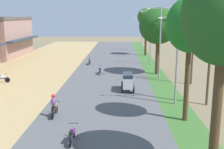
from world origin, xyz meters
TOP-DOWN VIEW (x-y plane):
  - parked_motorbike_sixth at (-11.28, 22.70)m, footprint 1.80×0.54m
  - median_tree_nearest at (5.66, 6.24)m, footprint 3.61×3.61m
  - median_tree_second at (5.79, 12.31)m, footprint 3.11×3.11m
  - median_tree_third at (5.87, 27.62)m, footprint 4.55×4.55m
  - median_tree_fourth at (5.97, 43.88)m, footprint 3.11×3.11m
  - streetlamp_near at (5.80, 15.81)m, footprint 3.16×0.20m
  - streetlamp_mid at (5.80, 25.10)m, footprint 3.16×0.20m
  - streetlamp_far at (5.80, 34.49)m, footprint 3.16×0.20m
  - streetlamp_farthest at (5.80, 50.58)m, footprint 3.16×0.20m
  - utility_pole_near at (8.83, 22.74)m, footprint 1.80×0.20m
  - utility_pole_far at (8.35, 15.86)m, footprint 1.80×0.20m
  - car_van_silver at (2.09, 19.77)m, footprint 1.19×2.41m
  - motorbike_ahead_second at (-1.33, 8.76)m, footprint 0.54×1.80m
  - motorbike_ahead_third at (-3.28, 12.73)m, footprint 0.54×1.80m
  - motorbike_ahead_fourth at (-1.09, 27.39)m, footprint 0.54×1.80m
  - motorbike_ahead_fifth at (-3.09, 34.11)m, footprint 0.54×1.80m

SIDE VIEW (x-z plane):
  - parked_motorbike_sixth at x=-11.28m, z-range 0.08..1.02m
  - motorbike_ahead_second at x=-1.33m, z-range 0.10..1.04m
  - motorbike_ahead_fourth at x=-1.09m, z-range 0.10..1.04m
  - motorbike_ahead_fifth at x=-3.09m, z-range 0.10..1.04m
  - motorbike_ahead_third at x=-3.28m, z-range 0.03..1.69m
  - car_van_silver at x=2.09m, z-range 0.19..1.86m
  - streetlamp_near at x=5.80m, z-range 0.64..7.66m
  - streetlamp_farthest at x=5.80m, z-range 0.64..7.67m
  - utility_pole_near at x=8.83m, z-range 0.19..8.40m
  - streetlamp_far at x=5.80m, z-range 0.65..8.46m
  - streetlamp_mid at x=5.80m, z-range 0.66..8.59m
  - utility_pole_far at x=8.35m, z-range 0.19..9.13m
  - median_tree_third at x=5.87m, z-range 1.86..9.86m
  - median_tree_second at x=5.79m, z-range 2.32..10.55m
  - median_tree_fourth at x=5.97m, z-range 2.56..10.91m
  - median_tree_nearest at x=5.66m, z-range 2.42..11.51m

